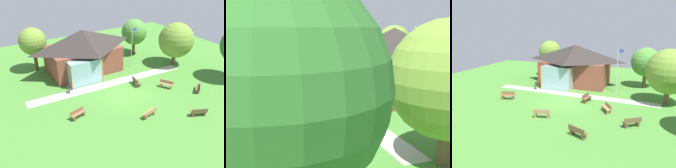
{
  "view_description": "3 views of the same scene",
  "coord_description": "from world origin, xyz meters",
  "views": [
    {
      "loc": [
        -12.18,
        -17.86,
        13.15
      ],
      "look_at": [
        -0.89,
        1.05,
        0.94
      ],
      "focal_mm": 37.91,
      "sensor_mm": 36.0,
      "label": 1
    },
    {
      "loc": [
        18.18,
        -4.37,
        5.23
      ],
      "look_at": [
        -0.46,
        2.67,
        1.31
      ],
      "focal_mm": 46.16,
      "sensor_mm": 36.0,
      "label": 2
    },
    {
      "loc": [
        8.15,
        -20.94,
        7.86
      ],
      "look_at": [
        -0.89,
        2.52,
        1.23
      ],
      "focal_mm": 36.51,
      "sensor_mm": 36.0,
      "label": 3
    }
  ],
  "objects": [
    {
      "name": "tree_east_hedge",
      "position": [
        9.92,
        3.07,
        3.35
      ],
      "size": [
        4.49,
        4.49,
        5.6
      ],
      "color": "brown",
      "rests_on": "ground_plane"
    },
    {
      "name": "bench_front_center",
      "position": [
        -0.23,
        -4.56,
        0.4
      ],
      "size": [
        1.56,
        0.73,
        0.84
      ],
      "rotation": [
        0.0,
        0.0,
        0.2
      ],
      "color": "#9E7A51",
      "rests_on": "ground_plane"
    },
    {
      "name": "patio_chair_west",
      "position": [
        -4.93,
        3.18,
        0.42
      ],
      "size": [
        0.58,
        0.58,
        0.86
      ],
      "rotation": [
        0.0,
        0.0,
        2.73
      ],
      "color": "#33383D",
      "rests_on": "ground_plane"
    },
    {
      "name": "tree_far_east",
      "position": [
        13.01,
        -3.64,
        4.14
      ],
      "size": [
        4.29,
        4.29,
        6.3
      ],
      "color": "brown",
      "rests_on": "ground_plane"
    },
    {
      "name": "bench_rear_near_path",
      "position": [
        2.23,
        0.93,
        0.4
      ],
      "size": [
        0.72,
        1.56,
        0.84
      ],
      "rotation": [
        0.0,
        0.0,
        4.52
      ],
      "color": "brown",
      "rests_on": "ground_plane"
    },
    {
      "name": "bench_mid_left",
      "position": [
        -5.9,
        -1.31,
        0.4
      ],
      "size": [
        1.56,
        0.82,
        0.84
      ],
      "rotation": [
        0.0,
        0.0,
        3.41
      ],
      "color": "brown",
      "rests_on": "ground_plane"
    },
    {
      "name": "footpath",
      "position": [
        0.0,
        2.68,
        0.01
      ],
      "size": [
        19.12,
        2.1,
        0.03
      ],
      "primitive_type": "cube",
      "rotation": [
        0.0,
        0.0,
        -0.04
      ],
      "color": "#BCB7B2",
      "rests_on": "ground_plane"
    },
    {
      "name": "ground_plane",
      "position": [
        0.0,
        0.0,
        0.0
      ],
      "size": [
        44.0,
        44.0,
        0.0
      ],
      "primitive_type": "plane",
      "color": "#478433"
    },
    {
      "name": "bench_mid_right",
      "position": [
        4.77,
        -1.25,
        0.4
      ],
      "size": [
        1.17,
        1.5,
        0.84
      ],
      "rotation": [
        0.0,
        0.0,
        2.14
      ],
      "color": "#9E7A51",
      "rests_on": "ground_plane"
    },
    {
      "name": "tree_behind_pavilion_left",
      "position": [
        -6.34,
        10.74,
        3.76
      ],
      "size": [
        3.35,
        3.35,
        5.46
      ],
      "color": "brown",
      "rests_on": "ground_plane"
    },
    {
      "name": "bench_lawn_far_right",
      "position": [
        7.2,
        -3.66,
        0.4
      ],
      "size": [
        1.47,
        1.25,
        0.84
      ],
      "rotation": [
        0.0,
        0.0,
        0.64
      ],
      "color": "brown",
      "rests_on": "ground_plane"
    },
    {
      "name": "flagpole",
      "position": [
        4.63,
        5.35,
        2.93
      ],
      "size": [
        0.64,
        0.08,
        5.29
      ],
      "color": "silver",
      "rests_on": "ground_plane"
    },
    {
      "name": "pavilion",
      "position": [
        -1.28,
        7.44,
        2.73
      ],
      "size": [
        9.46,
        7.28,
        5.23
      ],
      "color": "brown",
      "rests_on": "ground_plane"
    }
  ]
}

